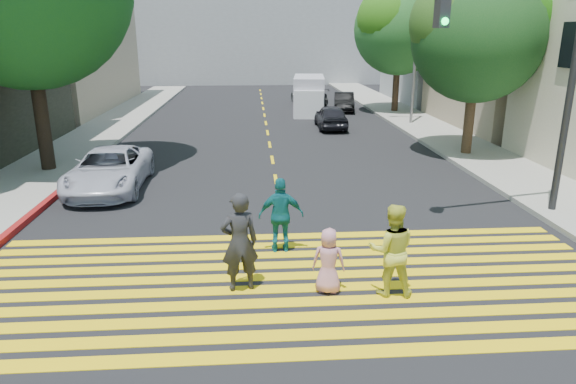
{
  "coord_description": "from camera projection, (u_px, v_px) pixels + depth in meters",
  "views": [
    {
      "loc": [
        -0.79,
        -8.15,
        4.84
      ],
      "look_at": [
        0.0,
        3.0,
        1.4
      ],
      "focal_mm": 32.0,
      "sensor_mm": 36.0,
      "label": 1
    }
  ],
  "objects": [
    {
      "name": "ground",
      "position": [
        300.0,
        315.0,
        9.24
      ],
      "size": [
        120.0,
        120.0,
        0.0
      ],
      "primitive_type": "plane",
      "color": "black"
    },
    {
      "name": "sidewalk_left",
      "position": [
        118.0,
        121.0,
        29.63
      ],
      "size": [
        3.0,
        40.0,
        0.15
      ],
      "primitive_type": "cube",
      "color": "gray",
      "rests_on": "ground"
    },
    {
      "name": "sidewalk_right",
      "position": [
        450.0,
        140.0,
        24.1
      ],
      "size": [
        3.0,
        60.0,
        0.15
      ],
      "primitive_type": "cube",
      "color": "gray",
      "rests_on": "ground"
    },
    {
      "name": "curb_red",
      "position": [
        37.0,
        211.0,
        14.48
      ],
      "size": [
        0.2,
        8.0,
        0.16
      ],
      "primitive_type": "cube",
      "color": "maroon",
      "rests_on": "ground"
    },
    {
      "name": "crosswalk",
      "position": [
        294.0,
        282.0,
        10.46
      ],
      "size": [
        13.4,
        5.3,
        0.01
      ],
      "color": "yellow",
      "rests_on": "ground"
    },
    {
      "name": "lane_line",
      "position": [
        265.0,
        119.0,
        30.7
      ],
      "size": [
        0.12,
        34.4,
        0.01
      ],
      "color": "yellow",
      "rests_on": "ground"
    },
    {
      "name": "building_left_tan",
      "position": [
        16.0,
        32.0,
        33.4
      ],
      "size": [
        12.0,
        16.0,
        10.0
      ],
      "primitive_type": "cube",
      "color": "tan",
      "rests_on": "ground"
    },
    {
      "name": "building_right_tan",
      "position": [
        551.0,
        31.0,
        26.9
      ],
      "size": [
        10.0,
        10.0,
        10.0
      ],
      "primitive_type": "cube",
      "color": "tan",
      "rests_on": "ground"
    },
    {
      "name": "building_right_grey",
      "position": [
        467.0,
        32.0,
        37.39
      ],
      "size": [
        10.0,
        10.0,
        10.0
      ],
      "primitive_type": "cube",
      "color": "gray",
      "rests_on": "ground"
    },
    {
      "name": "backdrop_block",
      "position": [
        258.0,
        23.0,
        53.25
      ],
      "size": [
        30.0,
        8.0,
        12.0
      ],
      "primitive_type": "cube",
      "color": "gray",
      "rests_on": "ground"
    },
    {
      "name": "tree_right_near",
      "position": [
        480.0,
        29.0,
        19.88
      ],
      "size": [
        6.21,
        5.86,
        7.45
      ],
      "rotation": [
        0.0,
        0.0,
        -0.16
      ],
      "color": "black",
      "rests_on": "ground"
    },
    {
      "name": "tree_right_far",
      "position": [
        400.0,
        24.0,
        31.55
      ],
      "size": [
        7.37,
        7.37,
        8.09
      ],
      "rotation": [
        0.0,
        0.0,
        0.42
      ],
      "color": "black",
      "rests_on": "ground"
    },
    {
      "name": "pedestrian_man",
      "position": [
        240.0,
        242.0,
        9.89
      ],
      "size": [
        0.82,
        0.63,
        2.0
      ],
      "primitive_type": "imported",
      "rotation": [
        0.0,
        0.0,
        3.37
      ],
      "color": "#232427",
      "rests_on": "ground"
    },
    {
      "name": "pedestrian_woman",
      "position": [
        392.0,
        250.0,
        9.74
      ],
      "size": [
        0.97,
        0.81,
        1.83
      ],
      "primitive_type": "imported",
      "rotation": [
        0.0,
        0.0,
        3.01
      ],
      "color": "gold",
      "rests_on": "ground"
    },
    {
      "name": "pedestrian_child",
      "position": [
        329.0,
        261.0,
        9.9
      ],
      "size": [
        0.71,
        0.54,
        1.31
      ],
      "primitive_type": "imported",
      "rotation": [
        0.0,
        0.0,
        2.93
      ],
      "color": "#BF7C8E",
      "rests_on": "ground"
    },
    {
      "name": "pedestrian_extra",
      "position": [
        281.0,
        215.0,
        11.72
      ],
      "size": [
        1.04,
        0.44,
        1.76
      ],
      "primitive_type": "imported",
      "rotation": [
        0.0,
        0.0,
        3.15
      ],
      "color": "#11616E",
      "rests_on": "ground"
    },
    {
      "name": "white_sedan",
      "position": [
        109.0,
        170.0,
        16.55
      ],
      "size": [
        2.3,
        4.81,
        1.32
      ],
      "primitive_type": "imported",
      "rotation": [
        0.0,
        0.0,
        0.02
      ],
      "color": "#B5B5C7",
      "rests_on": "ground"
    },
    {
      "name": "dark_car_near",
      "position": [
        331.0,
        117.0,
        27.39
      ],
      "size": [
        1.56,
        3.77,
        1.28
      ],
      "primitive_type": "imported",
      "rotation": [
        0.0,
        0.0,
        3.13
      ],
      "color": "black",
      "rests_on": "ground"
    },
    {
      "name": "silver_car",
      "position": [
        309.0,
        95.0,
        36.98
      ],
      "size": [
        2.58,
        4.85,
        1.34
      ],
      "primitive_type": "imported",
      "rotation": [
        0.0,
        0.0,
        3.3
      ],
      "color": "gray",
      "rests_on": "ground"
    },
    {
      "name": "dark_car_parked",
      "position": [
        344.0,
        102.0,
        33.79
      ],
      "size": [
        1.8,
        3.79,
        1.2
      ],
      "primitive_type": "imported",
      "rotation": [
        0.0,
        0.0,
        -0.15
      ],
      "color": "black",
      "rests_on": "ground"
    },
    {
      "name": "white_van",
      "position": [
        309.0,
        96.0,
        32.47
      ],
      "size": [
        2.35,
        5.08,
        2.32
      ],
      "rotation": [
        0.0,
        0.0,
        -0.11
      ],
      "color": "#B3B0C0",
      "rests_on": "ground"
    },
    {
      "name": "traffic_signal",
      "position": [
        537.0,
        64.0,
        12.91
      ],
      "size": [
        4.28,
        1.24,
        6.38
      ],
      "rotation": [
        0.0,
        0.0,
        0.22
      ],
      "color": "black",
      "rests_on": "ground"
    },
    {
      "name": "street_lamp",
      "position": [
        414.0,
        30.0,
        27.06
      ],
      "size": [
        1.99,
        0.29,
        8.8
      ],
      "rotation": [
        0.0,
        0.0,
        -0.05
      ],
      "color": "gray",
      "rests_on": "ground"
    }
  ]
}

